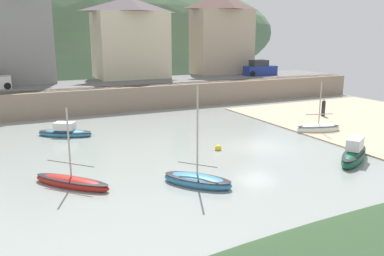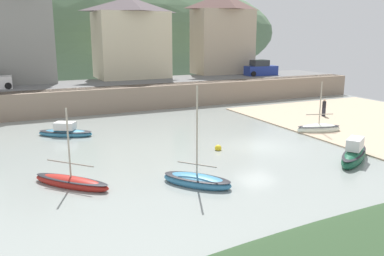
{
  "view_description": "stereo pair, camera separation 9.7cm",
  "coord_description": "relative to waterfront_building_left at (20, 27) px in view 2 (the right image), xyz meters",
  "views": [
    {
      "loc": [
        -15.66,
        -22.35,
        7.54
      ],
      "look_at": [
        -4.32,
        1.47,
        1.39
      ],
      "focal_mm": 37.77,
      "sensor_mm": 36.0,
      "label": 1
    },
    {
      "loc": [
        -15.57,
        -22.39,
        7.54
      ],
      "look_at": [
        -4.32,
        1.47,
        1.39
      ],
      "focal_mm": 37.77,
      "sensor_mm": 36.0,
      "label": 2
    }
  ],
  "objects": [
    {
      "name": "hillside_backdrop",
      "position": [
        11.55,
        30.0,
        -0.5
      ],
      "size": [
        80.0,
        44.0,
        22.34
      ],
      "color": "#537150",
      "rests_on": "ground"
    },
    {
      "name": "sailboat_nearest_shore",
      "position": [
        0.42,
        -27.51,
        -8.09
      ],
      "size": [
        3.72,
        4.01,
        4.19
      ],
      "rotation": [
        0.0,
        0.0,
        -0.84
      ],
      "color": "#A7211B",
      "rests_on": "ground"
    },
    {
      "name": "waterfront_building_left",
      "position": [
        0.0,
        0.0,
        0.0
      ],
      "size": [
        6.59,
        5.66,
        11.65
      ],
      "color": "gray",
      "rests_on": "ground"
    },
    {
      "name": "person_on_slipway",
      "position": [
        24.5,
        -19.52,
        -7.34
      ],
      "size": [
        0.34,
        0.34,
        1.62
      ],
      "color": "#282833",
      "rests_on": "ground"
    },
    {
      "name": "motorboat_with_cabin",
      "position": [
        19.92,
        -23.91,
        -8.03
      ],
      "size": [
        3.69,
        2.1,
        4.19
      ],
      "rotation": [
        0.0,
        0.0,
        -0.3
      ],
      "color": "white",
      "rests_on": "ground"
    },
    {
      "name": "sailboat_white_hull",
      "position": [
        16.6,
        -30.6,
        -7.91
      ],
      "size": [
        4.35,
        3.3,
        1.68
      ],
      "rotation": [
        0.0,
        0.0,
        0.56
      ],
      "color": "#165338",
      "rests_on": "ground"
    },
    {
      "name": "sailboat_far_left",
      "position": [
        6.26,
        -30.07,
        -8.07
      ],
      "size": [
        3.42,
        3.74,
        5.26
      ],
      "rotation": [
        0.0,
        0.0,
        -0.88
      ],
      "color": "teal",
      "rests_on": "ground"
    },
    {
      "name": "mooring_buoy",
      "position": [
        10.34,
        -24.94,
        -8.19
      ],
      "size": [
        0.45,
        0.45,
        0.45
      ],
      "color": "yellow",
      "rests_on": "ground"
    },
    {
      "name": "parked_car_by_wall",
      "position": [
        27.74,
        -4.5,
        -5.12
      ],
      "size": [
        4.19,
        1.94,
        1.95
      ],
      "rotation": [
        0.0,
        0.0,
        -0.06
      ],
      "color": "navy",
      "rests_on": "ground"
    },
    {
      "name": "fishing_boat_green",
      "position": [
        1.72,
        -16.54,
        -8.03
      ],
      "size": [
        4.28,
        3.36,
        1.19
      ],
      "rotation": [
        0.0,
        0.0,
        -0.55
      ],
      "color": "teal",
      "rests_on": "ground"
    },
    {
      "name": "quay_seawall",
      "position": [
        13.3,
        -7.7,
        -6.97
      ],
      "size": [
        48.0,
        9.4,
        2.4
      ],
      "color": "gray",
      "rests_on": "ground"
    },
    {
      "name": "waterfront_building_centre",
      "position": [
        12.11,
        0.0,
        -1.17
      ],
      "size": [
        8.49,
        6.25,
        9.37
      ],
      "color": "beige",
      "rests_on": "ground"
    },
    {
      "name": "waterfront_building_right",
      "position": [
        24.66,
        0.0,
        -0.67
      ],
      "size": [
        7.97,
        4.56,
        10.33
      ],
      "color": "tan",
      "rests_on": "ground"
    }
  ]
}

